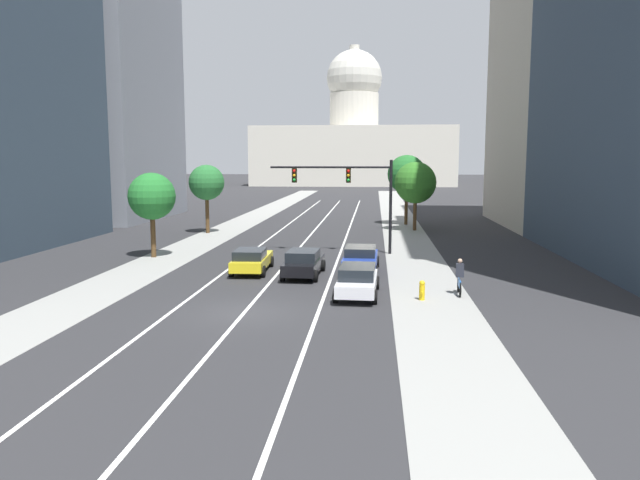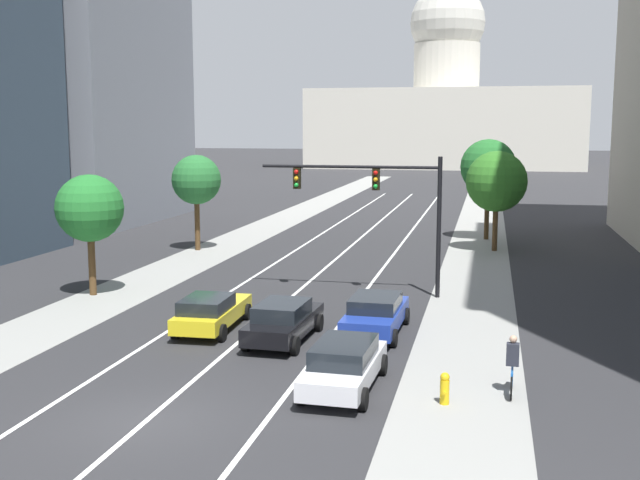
% 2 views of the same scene
% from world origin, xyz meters
% --- Properties ---
extents(ground_plane, '(400.00, 400.00, 0.00)m').
position_xyz_m(ground_plane, '(0.00, 40.00, 0.00)').
color(ground_plane, '#2B2B2D').
extents(sidewalk_left, '(3.67, 130.00, 0.01)m').
position_xyz_m(sidewalk_left, '(-7.95, 35.00, 0.01)').
color(sidewalk_left, gray).
rests_on(sidewalk_left, ground).
extents(sidewalk_right, '(3.67, 130.00, 0.01)m').
position_xyz_m(sidewalk_right, '(7.95, 35.00, 0.01)').
color(sidewalk_right, gray).
rests_on(sidewalk_right, ground).
extents(lane_stripe_left, '(0.16, 90.00, 0.01)m').
position_xyz_m(lane_stripe_left, '(-3.06, 25.00, 0.01)').
color(lane_stripe_left, white).
rests_on(lane_stripe_left, ground).
extents(lane_stripe_center, '(0.16, 90.00, 0.01)m').
position_xyz_m(lane_stripe_center, '(0.00, 25.00, 0.01)').
color(lane_stripe_center, white).
rests_on(lane_stripe_center, ground).
extents(lane_stripe_right, '(0.16, 90.00, 0.01)m').
position_xyz_m(lane_stripe_right, '(3.06, 25.00, 0.01)').
color(lane_stripe_right, white).
rests_on(lane_stripe_right, ground).
extents(office_tower_far_left, '(15.38, 19.00, 33.89)m').
position_xyz_m(office_tower_far_left, '(-25.07, 39.59, 16.98)').
color(office_tower_far_left, gray).
rests_on(office_tower_far_left, ground).
extents(office_tower_far_right, '(17.99, 19.69, 34.76)m').
position_xyz_m(office_tower_far_right, '(26.33, 36.47, 17.42)').
color(office_tower_far_right, '#B7AD99').
rests_on(office_tower_far_right, ground).
extents(capitol_building, '(48.90, 25.53, 34.33)m').
position_xyz_m(capitol_building, '(0.00, 131.42, 10.10)').
color(capitol_building, beige).
rests_on(capitol_building, ground).
extents(car_black, '(2.10, 4.76, 1.45)m').
position_xyz_m(car_black, '(1.53, 8.11, 0.76)').
color(car_black, black).
rests_on(car_black, ground).
extents(car_white, '(2.08, 4.72, 1.43)m').
position_xyz_m(car_white, '(4.58, 3.52, 0.76)').
color(car_white, silver).
rests_on(car_white, ground).
extents(car_yellow, '(2.07, 4.84, 1.38)m').
position_xyz_m(car_yellow, '(-1.52, 8.98, 0.73)').
color(car_yellow, yellow).
rests_on(car_yellow, ground).
extents(car_blue, '(2.16, 4.84, 1.44)m').
position_xyz_m(car_blue, '(4.58, 9.83, 0.76)').
color(car_blue, '#1E389E').
rests_on(car_blue, ground).
extents(traffic_signal_mast, '(8.19, 0.39, 6.30)m').
position_xyz_m(traffic_signal_mast, '(3.77, 16.52, 4.55)').
color(traffic_signal_mast, black).
rests_on(traffic_signal_mast, ground).
extents(fire_hydrant, '(0.26, 0.35, 0.91)m').
position_xyz_m(fire_hydrant, '(7.52, 2.86, 0.46)').
color(fire_hydrant, yellow).
rests_on(fire_hydrant, ground).
extents(cyclist, '(0.37, 1.70, 1.72)m').
position_xyz_m(cyclist, '(9.36, 4.15, 0.85)').
color(cyclist, black).
rests_on(cyclist, ground).
extents(street_tree_near_right, '(3.71, 3.71, 6.77)m').
position_xyz_m(street_tree_near_right, '(8.42, 35.46, 4.89)').
color(street_tree_near_right, '#51381E').
rests_on(street_tree_near_right, ground).
extents(street_tree_mid_right, '(3.71, 3.71, 6.14)m').
position_xyz_m(street_tree_mid_right, '(8.95, 30.57, 4.27)').
color(street_tree_mid_right, '#51381E').
rests_on(street_tree_mid_right, ground).
extents(street_tree_near_left, '(3.03, 3.03, 5.49)m').
position_xyz_m(street_tree_near_left, '(-8.94, 13.70, 3.95)').
color(street_tree_near_left, '#51381E').
rests_on(street_tree_near_left, ground).
extents(street_tree_mid_left, '(3.03, 3.03, 5.89)m').
position_xyz_m(street_tree_mid_left, '(-9.02, 26.96, 4.34)').
color(street_tree_mid_left, '#51381E').
rests_on(street_tree_mid_left, ground).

